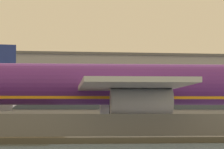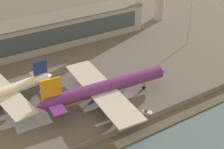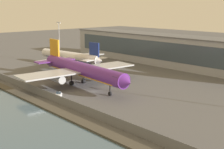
% 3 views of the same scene
% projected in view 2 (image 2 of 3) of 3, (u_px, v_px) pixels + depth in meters
% --- Properties ---
extents(ground_plane, '(500.00, 500.00, 0.00)m').
position_uv_depth(ground_plane, '(129.00, 95.00, 116.47)').
color(ground_plane, '#565659').
extents(shoreline_seawall, '(320.00, 3.00, 0.50)m').
position_uv_depth(shoreline_seawall, '(165.00, 125.00, 101.44)').
color(shoreline_seawall, '#474238').
rests_on(shoreline_seawall, ground).
extents(perimeter_fence, '(280.00, 0.10, 2.41)m').
position_uv_depth(perimeter_fence, '(156.00, 115.00, 104.23)').
color(perimeter_fence, slate).
rests_on(perimeter_fence, ground).
extents(cargo_jet_purple, '(51.74, 44.53, 15.00)m').
position_uv_depth(cargo_jet_purple, '(105.00, 88.00, 110.42)').
color(cargo_jet_purple, '#602889').
rests_on(cargo_jet_purple, ground).
extents(passenger_jet_white, '(41.70, 35.92, 12.57)m').
position_uv_depth(passenger_jet_white, '(1.00, 94.00, 108.79)').
color(passenger_jet_white, white).
rests_on(passenger_jet_white, ground).
extents(baggage_tug, '(3.33, 3.45, 1.80)m').
position_uv_depth(baggage_tug, '(147.00, 113.00, 105.94)').
color(baggage_tug, white).
rests_on(baggage_tug, ground).
extents(terminal_building, '(117.52, 15.12, 14.37)m').
position_uv_depth(terminal_building, '(33.00, 36.00, 146.49)').
color(terminal_building, '#9EA3AD').
rests_on(terminal_building, ground).
extents(apron_light_mast_apron_west, '(3.20, 0.40, 20.97)m').
position_uv_depth(apron_light_mast_apron_west, '(189.00, 22.00, 149.54)').
color(apron_light_mast_apron_west, '#A8A8AD').
rests_on(apron_light_mast_apron_west, ground).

